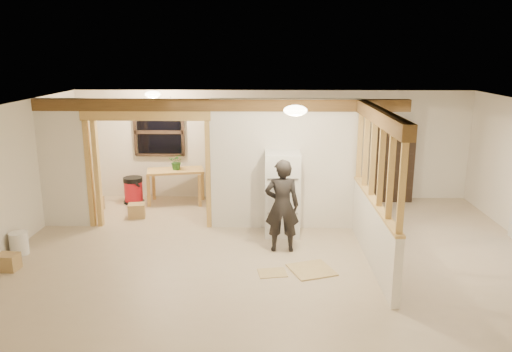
{
  "coord_description": "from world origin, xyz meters",
  "views": [
    {
      "loc": [
        -0.13,
        -8.06,
        3.35
      ],
      "look_at": [
        -0.32,
        0.4,
        1.23
      ],
      "focal_mm": 35.0,
      "sensor_mm": 36.0,
      "label": 1
    }
  ],
  "objects_px": {
    "woman": "(282,206)",
    "shop_vac": "(133,190)",
    "work_table": "(176,186)",
    "bookshelf": "(393,163)",
    "refrigerator": "(282,194)"
  },
  "relations": [
    {
      "from": "work_table",
      "to": "bookshelf",
      "type": "relative_size",
      "value": 0.7
    },
    {
      "from": "shop_vac",
      "to": "bookshelf",
      "type": "distance_m",
      "value": 5.92
    },
    {
      "from": "woman",
      "to": "work_table",
      "type": "height_order",
      "value": "woman"
    },
    {
      "from": "refrigerator",
      "to": "woman",
      "type": "xyz_separation_m",
      "value": [
        -0.03,
        -0.82,
        0.03
      ]
    },
    {
      "from": "bookshelf",
      "to": "shop_vac",
      "type": "bearing_deg",
      "value": -176.84
    },
    {
      "from": "woman",
      "to": "refrigerator",
      "type": "bearing_deg",
      "value": -92.49
    },
    {
      "from": "woman",
      "to": "shop_vac",
      "type": "height_order",
      "value": "woman"
    },
    {
      "from": "shop_vac",
      "to": "bookshelf",
      "type": "relative_size",
      "value": 0.34
    },
    {
      "from": "work_table",
      "to": "shop_vac",
      "type": "height_order",
      "value": "work_table"
    },
    {
      "from": "refrigerator",
      "to": "woman",
      "type": "height_order",
      "value": "woman"
    },
    {
      "from": "woman",
      "to": "work_table",
      "type": "bearing_deg",
      "value": -50.23
    },
    {
      "from": "woman",
      "to": "shop_vac",
      "type": "xyz_separation_m",
      "value": [
        -3.27,
        2.7,
        -0.5
      ]
    },
    {
      "from": "bookshelf",
      "to": "refrigerator",
      "type": "bearing_deg",
      "value": -139.47
    },
    {
      "from": "work_table",
      "to": "shop_vac",
      "type": "bearing_deg",
      "value": 169.43
    },
    {
      "from": "woman",
      "to": "shop_vac",
      "type": "distance_m",
      "value": 4.27
    }
  ]
}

